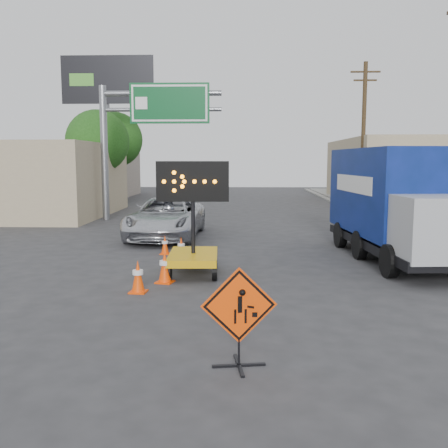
# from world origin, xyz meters

# --- Properties ---
(ground) EXTENTS (100.00, 100.00, 0.00)m
(ground) POSITION_xyz_m (0.00, 0.00, 0.00)
(ground) COLOR #2D2D30
(ground) RESTS_ON ground
(curb_right) EXTENTS (0.40, 60.00, 0.12)m
(curb_right) POSITION_xyz_m (7.20, 15.00, 0.06)
(curb_right) COLOR gray
(curb_right) RESTS_ON ground
(sidewalk_right) EXTENTS (4.00, 60.00, 0.15)m
(sidewalk_right) POSITION_xyz_m (9.50, 15.00, 0.07)
(sidewalk_right) COLOR gray
(sidewalk_right) RESTS_ON ground
(storefront_left_far) EXTENTS (12.00, 10.00, 4.40)m
(storefront_left_far) POSITION_xyz_m (-15.00, 34.00, 2.20)
(storefront_left_far) COLOR #A59589
(storefront_left_far) RESTS_ON ground
(building_right_far) EXTENTS (10.00, 14.00, 4.60)m
(building_right_far) POSITION_xyz_m (13.00, 30.00, 2.30)
(building_right_far) COLOR tan
(building_right_far) RESTS_ON ground
(highway_gantry) EXTENTS (6.18, 0.38, 6.90)m
(highway_gantry) POSITION_xyz_m (-4.43, 17.96, 5.07)
(highway_gantry) COLOR slate
(highway_gantry) RESTS_ON ground
(billboard) EXTENTS (6.10, 0.54, 9.85)m
(billboard) POSITION_xyz_m (-8.35, 25.87, 7.35)
(billboard) COLOR slate
(billboard) RESTS_ON ground
(utility_pole_far) EXTENTS (1.80, 0.26, 9.00)m
(utility_pole_far) POSITION_xyz_m (8.00, 24.00, 4.68)
(utility_pole_far) COLOR #40311B
(utility_pole_far) RESTS_ON ground
(tree_left_near) EXTENTS (3.71, 3.71, 6.03)m
(tree_left_near) POSITION_xyz_m (-8.00, 22.00, 4.16)
(tree_left_near) COLOR #40311B
(tree_left_near) RESTS_ON ground
(tree_left_far) EXTENTS (4.10, 4.10, 6.66)m
(tree_left_far) POSITION_xyz_m (-9.00, 30.00, 4.60)
(tree_left_far) COLOR #40311B
(tree_left_far) RESTS_ON ground
(construction_sign) EXTENTS (1.14, 0.81, 1.52)m
(construction_sign) POSITION_xyz_m (0.53, -0.32, 0.81)
(construction_sign) COLOR black
(construction_sign) RESTS_ON ground
(arrow_board) EXTENTS (1.93, 2.19, 3.05)m
(arrow_board) POSITION_xyz_m (-0.75, 5.76, 0.68)
(arrow_board) COLOR #D19B0B
(arrow_board) RESTS_ON ground
(pickup_truck) EXTENTS (2.79, 5.78, 1.59)m
(pickup_truck) POSITION_xyz_m (-2.47, 12.17, 0.79)
(pickup_truck) COLOR silver
(pickup_truck) RESTS_ON ground
(box_truck) EXTENTS (2.78, 7.40, 3.44)m
(box_truck) POSITION_xyz_m (5.27, 8.07, 1.56)
(box_truck) COLOR black
(box_truck) RESTS_ON ground
(cone_a) EXTENTS (0.42, 0.42, 0.76)m
(cone_a) POSITION_xyz_m (-1.86, 3.82, 0.38)
(cone_a) COLOR #FF4505
(cone_a) RESTS_ON ground
(cone_b) EXTENTS (0.50, 0.50, 0.81)m
(cone_b) POSITION_xyz_m (-1.38, 4.78, 0.40)
(cone_b) COLOR #FF4505
(cone_b) RESTS_ON ground
(cone_c) EXTENTS (0.46, 0.46, 0.69)m
(cone_c) POSITION_xyz_m (-1.34, 7.85, 0.34)
(cone_c) COLOR #FF4505
(cone_c) RESTS_ON ground
(cone_d) EXTENTS (0.33, 0.33, 0.62)m
(cone_d) POSITION_xyz_m (-1.97, 8.60, 0.31)
(cone_d) COLOR #FF4505
(cone_d) RESTS_ON ground
(cone_e) EXTENTS (0.38, 0.38, 0.76)m
(cone_e) POSITION_xyz_m (-2.72, 10.88, 0.38)
(cone_e) COLOR #FF4505
(cone_e) RESTS_ON ground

